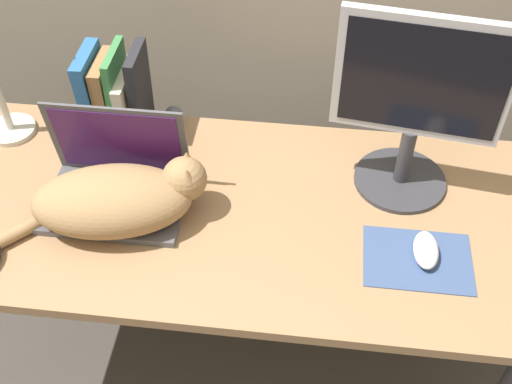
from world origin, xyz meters
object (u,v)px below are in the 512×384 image
at_px(cat, 119,199).
at_px(book_row, 116,96).
at_px(webcam, 174,116).
at_px(computer_mouse, 426,250).
at_px(external_monitor, 417,103).
at_px(laptop, 116,185).

relative_size(cat, book_row, 1.80).
relative_size(book_row, webcam, 3.48).
bearing_deg(webcam, computer_mouse, -29.53).
relative_size(external_monitor, computer_mouse, 4.37).
bearing_deg(cat, webcam, 81.11).
bearing_deg(webcam, laptop, -107.00).
bearing_deg(cat, computer_mouse, -2.07).
bearing_deg(laptop, cat, -66.71).
relative_size(laptop, cat, 0.72).
bearing_deg(external_monitor, webcam, 167.40).
height_order(cat, computer_mouse, cat).
height_order(computer_mouse, webcam, webcam).
xyz_separation_m(external_monitor, computer_mouse, (0.05, -0.23, -0.23)).
bearing_deg(cat, external_monitor, 17.57).
bearing_deg(book_row, cat, -74.47).
distance_m(cat, webcam, 0.35).
bearing_deg(webcam, book_row, -170.36).
xyz_separation_m(book_row, webcam, (0.14, 0.02, -0.07)).
bearing_deg(computer_mouse, laptop, 172.63).
bearing_deg(book_row, external_monitor, -8.45).
relative_size(cat, external_monitor, 1.00).
bearing_deg(book_row, laptop, -76.75).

